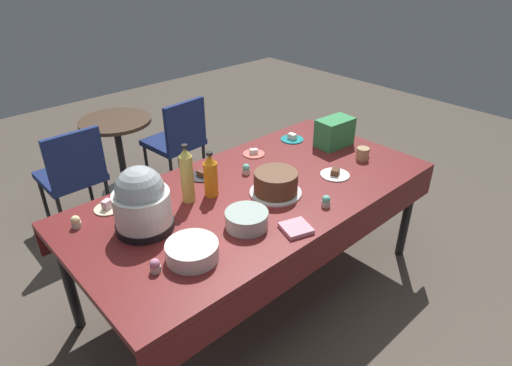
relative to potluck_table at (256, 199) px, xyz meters
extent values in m
plane|color=brown|center=(0.00, 0.00, -0.69)|extent=(9.00, 9.00, 0.00)
cube|color=maroon|center=(0.00, 0.00, 0.04)|extent=(2.20, 1.10, 0.04)
cylinder|color=black|center=(1.02, -0.47, -0.33)|extent=(0.06, 0.06, 0.71)
cylinder|color=black|center=(-1.02, 0.47, -0.33)|extent=(0.06, 0.06, 0.71)
cylinder|color=black|center=(1.02, 0.47, -0.33)|extent=(0.06, 0.06, 0.71)
cube|color=maroon|center=(0.00, -0.55, -0.07)|extent=(2.20, 0.01, 0.18)
cube|color=maroon|center=(0.00, 0.55, -0.07)|extent=(2.20, 0.01, 0.18)
cylinder|color=silver|center=(0.06, -0.10, 0.07)|extent=(0.31, 0.31, 0.01)
cylinder|color=brown|center=(0.06, -0.10, 0.13)|extent=(0.26, 0.26, 0.12)
cylinder|color=brown|center=(0.06, -0.10, 0.20)|extent=(0.25, 0.25, 0.01)
cylinder|color=black|center=(-0.68, 0.10, 0.08)|extent=(0.30, 0.30, 0.04)
cylinder|color=white|center=(-0.68, 0.10, 0.19)|extent=(0.29, 0.29, 0.17)
sphere|color=#B2BCC1|center=(-0.68, 0.10, 0.29)|extent=(0.24, 0.24, 0.24)
cylinder|color=#B2C6BC|center=(-0.28, -0.24, 0.11)|extent=(0.23, 0.23, 0.09)
cylinder|color=silver|center=(-0.64, -0.26, 0.10)|extent=(0.25, 0.25, 0.08)
cylinder|color=teal|center=(0.69, 0.36, 0.07)|extent=(0.17, 0.17, 0.01)
cube|color=white|center=(0.69, 0.36, 0.09)|extent=(0.04, 0.06, 0.04)
cylinder|color=white|center=(0.49, -0.20, 0.07)|extent=(0.19, 0.19, 0.01)
cube|color=brown|center=(0.49, -0.20, 0.09)|extent=(0.08, 0.07, 0.04)
cylinder|color=#E07266|center=(0.32, 0.37, 0.07)|extent=(0.15, 0.15, 0.01)
cube|color=white|center=(0.32, 0.37, 0.09)|extent=(0.06, 0.06, 0.03)
cylinder|color=beige|center=(-0.74, 0.40, 0.07)|extent=(0.15, 0.15, 0.01)
cube|color=beige|center=(-0.74, 0.40, 0.09)|extent=(0.06, 0.05, 0.05)
cylinder|color=#2D2D33|center=(-0.13, 0.35, 0.07)|extent=(0.16, 0.16, 0.01)
cube|color=brown|center=(-0.13, 0.35, 0.09)|extent=(0.05, 0.06, 0.03)
cylinder|color=beige|center=(-0.94, 0.35, 0.08)|extent=(0.05, 0.05, 0.03)
sphere|color=beige|center=(-0.94, 0.35, 0.11)|extent=(0.05, 0.05, 0.05)
cylinder|color=beige|center=(0.10, 0.20, 0.08)|extent=(0.05, 0.05, 0.03)
sphere|color=#6BC6B2|center=(0.10, 0.20, 0.11)|extent=(0.05, 0.05, 0.05)
cylinder|color=beige|center=(-0.82, -0.22, 0.08)|extent=(0.05, 0.05, 0.03)
sphere|color=pink|center=(-0.82, -0.22, 0.11)|extent=(0.05, 0.05, 0.05)
cylinder|color=beige|center=(0.17, -0.39, 0.08)|extent=(0.05, 0.05, 0.03)
sphere|color=#6BC6B2|center=(0.17, -0.39, 0.11)|extent=(0.05, 0.05, 0.05)
cylinder|color=orange|center=(-0.22, 0.14, 0.17)|extent=(0.08, 0.08, 0.21)
cone|color=orange|center=(-0.22, 0.14, 0.29)|extent=(0.07, 0.07, 0.05)
cylinder|color=black|center=(-0.22, 0.14, 0.33)|extent=(0.04, 0.04, 0.02)
cylinder|color=gold|center=(-0.36, 0.18, 0.20)|extent=(0.07, 0.07, 0.28)
cone|color=gold|center=(-0.36, 0.18, 0.37)|extent=(0.07, 0.07, 0.05)
cylinder|color=black|center=(-0.36, 0.18, 0.40)|extent=(0.03, 0.03, 0.02)
cylinder|color=black|center=(-0.49, 0.35, 0.11)|extent=(0.07, 0.07, 0.10)
torus|color=black|center=(-0.44, 0.35, 0.12)|extent=(0.06, 0.01, 0.06)
cylinder|color=tan|center=(0.81, -0.18, 0.10)|extent=(0.08, 0.08, 0.08)
torus|color=tan|center=(0.86, -0.18, 0.11)|extent=(0.05, 0.01, 0.05)
cube|color=#338C4C|center=(0.84, 0.09, 0.16)|extent=(0.27, 0.18, 0.20)
cube|color=pink|center=(-0.12, -0.43, 0.07)|extent=(0.18, 0.18, 0.02)
cube|color=navy|center=(-0.55, 1.55, -0.26)|extent=(0.44, 0.44, 0.05)
cube|color=navy|center=(-0.55, 1.35, -0.04)|extent=(0.42, 0.04, 0.40)
cylinder|color=black|center=(-0.36, 1.74, -0.49)|extent=(0.03, 0.03, 0.40)
cylinder|color=black|center=(-0.74, 1.74, -0.49)|extent=(0.03, 0.03, 0.40)
cylinder|color=black|center=(-0.36, 1.36, -0.49)|extent=(0.03, 0.03, 0.40)
cylinder|color=black|center=(-0.74, 1.36, -0.49)|extent=(0.03, 0.03, 0.40)
cube|color=navy|center=(0.40, 1.55, -0.26)|extent=(0.48, 0.48, 0.05)
cube|color=navy|center=(0.42, 1.35, -0.04)|extent=(0.42, 0.08, 0.40)
cylinder|color=black|center=(0.57, 1.76, -0.49)|extent=(0.03, 0.03, 0.40)
cylinder|color=black|center=(0.19, 1.72, -0.49)|extent=(0.03, 0.03, 0.40)
cylinder|color=black|center=(0.61, 1.38, -0.49)|extent=(0.03, 0.03, 0.40)
cylinder|color=black|center=(0.23, 1.35, -0.49)|extent=(0.03, 0.03, 0.40)
cylinder|color=#473323|center=(-0.05, 1.70, 0.02)|extent=(0.60, 0.60, 0.03)
cylinder|color=black|center=(-0.05, 1.70, -0.33)|extent=(0.06, 0.06, 0.67)
cylinder|color=black|center=(-0.05, 1.70, -0.68)|extent=(0.44, 0.44, 0.02)
camera|label=1|loc=(-1.50, -1.63, 1.37)|focal=30.45mm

